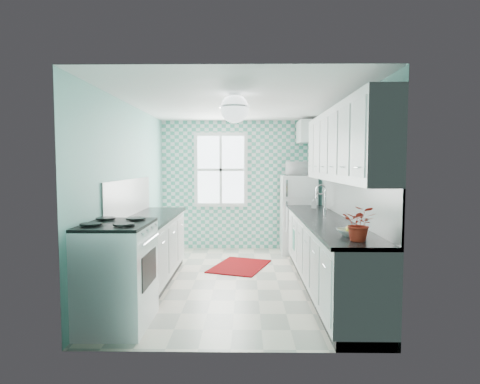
{
  "coord_description": "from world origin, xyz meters",
  "views": [
    {
      "loc": [
        0.13,
        -5.63,
        1.66
      ],
      "look_at": [
        0.05,
        0.25,
        1.25
      ],
      "focal_mm": 30.0,
      "sensor_mm": 36.0,
      "label": 1
    }
  ],
  "objects_px": {
    "ceiling_light": "(235,108)",
    "potted_plant": "(360,223)",
    "microwave": "(299,168)",
    "sink": "(315,211)",
    "fruit_bowl": "(352,233)",
    "stove": "(116,273)",
    "fridge": "(298,214)"
  },
  "relations": [
    {
      "from": "fruit_bowl",
      "to": "potted_plant",
      "type": "distance_m",
      "value": 0.3
    },
    {
      "from": "stove",
      "to": "fruit_bowl",
      "type": "height_order",
      "value": "stove"
    },
    {
      "from": "ceiling_light",
      "to": "stove",
      "type": "bearing_deg",
      "value": -145.75
    },
    {
      "from": "sink",
      "to": "potted_plant",
      "type": "bearing_deg",
      "value": -91.24
    },
    {
      "from": "microwave",
      "to": "sink",
      "type": "bearing_deg",
      "value": 94.92
    },
    {
      "from": "fruit_bowl",
      "to": "potted_plant",
      "type": "xyz_separation_m",
      "value": [
        0.0,
        -0.27,
        0.13
      ]
    },
    {
      "from": "ceiling_light",
      "to": "microwave",
      "type": "height_order",
      "value": "ceiling_light"
    },
    {
      "from": "sink",
      "to": "microwave",
      "type": "bearing_deg",
      "value": 93.12
    },
    {
      "from": "stove",
      "to": "sink",
      "type": "height_order",
      "value": "sink"
    },
    {
      "from": "fridge",
      "to": "sink",
      "type": "xyz_separation_m",
      "value": [
        0.09,
        -1.27,
        0.21
      ]
    },
    {
      "from": "sink",
      "to": "microwave",
      "type": "xyz_separation_m",
      "value": [
        -0.09,
        1.27,
        0.65
      ]
    },
    {
      "from": "potted_plant",
      "to": "microwave",
      "type": "xyz_separation_m",
      "value": [
        -0.09,
        3.69,
        0.47
      ]
    },
    {
      "from": "ceiling_light",
      "to": "sink",
      "type": "xyz_separation_m",
      "value": [
        1.2,
        1.32,
        -1.39
      ]
    },
    {
      "from": "fruit_bowl",
      "to": "microwave",
      "type": "height_order",
      "value": "microwave"
    },
    {
      "from": "fridge",
      "to": "potted_plant",
      "type": "bearing_deg",
      "value": -84.74
    },
    {
      "from": "potted_plant",
      "to": "fruit_bowl",
      "type": "bearing_deg",
      "value": 90.0
    },
    {
      "from": "sink",
      "to": "potted_plant",
      "type": "relative_size",
      "value": 1.58
    },
    {
      "from": "sink",
      "to": "ceiling_light",
      "type": "bearing_deg",
      "value": -133.54
    },
    {
      "from": "stove",
      "to": "potted_plant",
      "type": "xyz_separation_m",
      "value": [
        2.4,
        -0.29,
        0.56
      ]
    },
    {
      "from": "stove",
      "to": "sink",
      "type": "xyz_separation_m",
      "value": [
        2.4,
        2.14,
        0.39
      ]
    },
    {
      "from": "stove",
      "to": "microwave",
      "type": "xyz_separation_m",
      "value": [
        2.31,
        3.4,
        1.03
      ]
    },
    {
      "from": "fridge",
      "to": "sink",
      "type": "height_order",
      "value": "fridge"
    },
    {
      "from": "microwave",
      "to": "stove",
      "type": "bearing_deg",
      "value": 56.49
    },
    {
      "from": "potted_plant",
      "to": "microwave",
      "type": "height_order",
      "value": "microwave"
    },
    {
      "from": "potted_plant",
      "to": "sink",
      "type": "bearing_deg",
      "value": 89.9
    },
    {
      "from": "sink",
      "to": "microwave",
      "type": "relative_size",
      "value": 1.15
    },
    {
      "from": "ceiling_light",
      "to": "stove",
      "type": "xyz_separation_m",
      "value": [
        -1.2,
        -0.82,
        -1.78
      ]
    },
    {
      "from": "fridge",
      "to": "stove",
      "type": "distance_m",
      "value": 4.11
    },
    {
      "from": "stove",
      "to": "fruit_bowl",
      "type": "relative_size",
      "value": 3.73
    },
    {
      "from": "ceiling_light",
      "to": "sink",
      "type": "height_order",
      "value": "ceiling_light"
    },
    {
      "from": "ceiling_light",
      "to": "potted_plant",
      "type": "bearing_deg",
      "value": -42.72
    },
    {
      "from": "fridge",
      "to": "microwave",
      "type": "bearing_deg",
      "value": 58.65
    }
  ]
}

